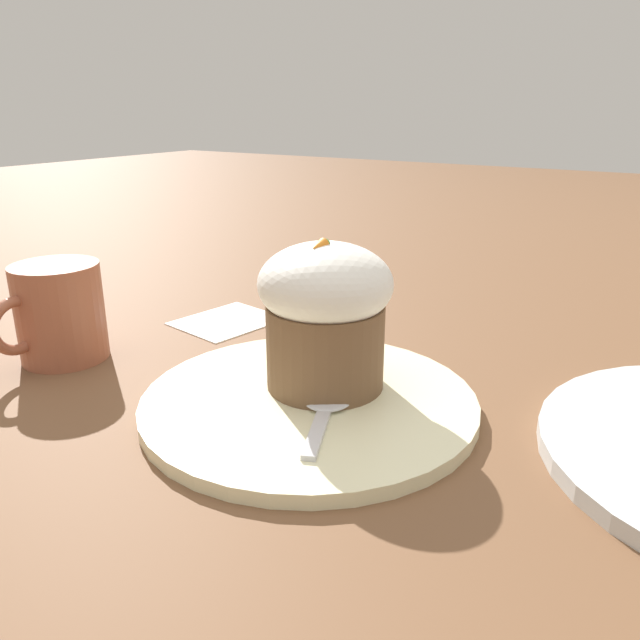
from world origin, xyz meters
name	(u,v)px	position (x,y,z in m)	size (l,w,h in m)	color
ground_plane	(309,408)	(0.00, 0.00, 0.00)	(4.00, 4.00, 0.00)	brown
dessert_plate	(309,402)	(0.00, 0.00, 0.01)	(0.26, 0.26, 0.01)	beige
carrot_cake	(320,312)	(-0.02, 0.00, 0.07)	(0.10, 0.10, 0.12)	brown
spoon	(327,402)	(0.01, 0.02, 0.01)	(0.11, 0.07, 0.01)	silver
coffee_cup	(58,313)	(0.04, -0.25, 0.04)	(0.11, 0.08, 0.09)	#9E563D
paper_napkin	(227,321)	(-0.12, -0.19, 0.00)	(0.12, 0.10, 0.00)	white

